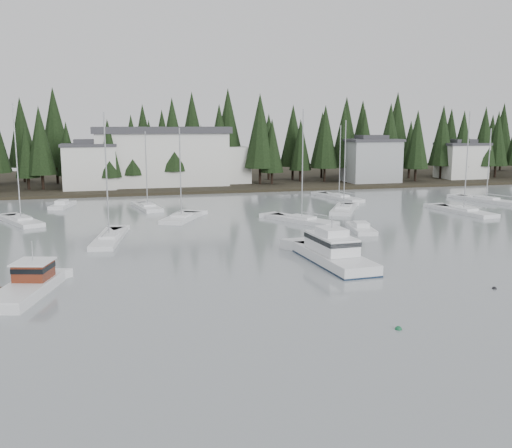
{
  "coord_description": "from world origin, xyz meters",
  "views": [
    {
      "loc": [
        -14.99,
        -26.61,
        11.93
      ],
      "look_at": [
        -1.46,
        25.22,
        2.5
      ],
      "focal_mm": 40.0,
      "sensor_mm": 36.0,
      "label": 1
    }
  ],
  "objects_px": {
    "lobster_boat_brown": "(26,288)",
    "sailboat_10": "(339,198)",
    "house_west": "(90,165)",
    "house_east_a": "(371,160)",
    "sailboat_8": "(109,240)",
    "sailboat_9": "(344,210)",
    "sailboat_7": "(464,212)",
    "sailboat_4": "(486,201)",
    "sailboat_3": "(148,208)",
    "sailboat_0": "(21,222)",
    "sailboat_6": "(302,221)",
    "cabin_cruiser_center": "(333,255)",
    "runabout_3": "(62,206)",
    "harbor_inn": "(172,157)",
    "sailboat_2": "(181,219)",
    "runabout_1": "(361,230)",
    "house_east_b": "(461,160)"
  },
  "relations": [
    {
      "from": "harbor_inn",
      "to": "sailboat_4",
      "type": "height_order",
      "value": "harbor_inn"
    },
    {
      "from": "house_east_a",
      "to": "sailboat_3",
      "type": "distance_m",
      "value": 51.39
    },
    {
      "from": "runabout_1",
      "to": "house_west",
      "type": "bearing_deg",
      "value": 44.02
    },
    {
      "from": "sailboat_3",
      "to": "runabout_3",
      "type": "distance_m",
      "value": 12.83
    },
    {
      "from": "house_west",
      "to": "sailboat_9",
      "type": "height_order",
      "value": "sailboat_9"
    },
    {
      "from": "sailboat_2",
      "to": "sailboat_7",
      "type": "height_order",
      "value": "sailboat_7"
    },
    {
      "from": "harbor_inn",
      "to": "runabout_3",
      "type": "relative_size",
      "value": 4.64
    },
    {
      "from": "harbor_inn",
      "to": "sailboat_4",
      "type": "bearing_deg",
      "value": -36.32
    },
    {
      "from": "sailboat_3",
      "to": "sailboat_4",
      "type": "distance_m",
      "value": 51.86
    },
    {
      "from": "sailboat_0",
      "to": "sailboat_3",
      "type": "relative_size",
      "value": 1.3
    },
    {
      "from": "sailboat_0",
      "to": "runabout_3",
      "type": "xyz_separation_m",
      "value": [
        3.89,
        12.6,
        0.04
      ]
    },
    {
      "from": "sailboat_8",
      "to": "sailboat_2",
      "type": "bearing_deg",
      "value": -29.03
    },
    {
      "from": "sailboat_8",
      "to": "sailboat_10",
      "type": "distance_m",
      "value": 43.94
    },
    {
      "from": "house_west",
      "to": "sailboat_10",
      "type": "bearing_deg",
      "value": -28.02
    },
    {
      "from": "lobster_boat_brown",
      "to": "sailboat_10",
      "type": "bearing_deg",
      "value": -28.68
    },
    {
      "from": "sailboat_3",
      "to": "sailboat_10",
      "type": "height_order",
      "value": "sailboat_10"
    },
    {
      "from": "sailboat_3",
      "to": "sailboat_6",
      "type": "xyz_separation_m",
      "value": [
        17.63,
        -15.95,
        0.01
      ]
    },
    {
      "from": "house_east_b",
      "to": "sailboat_10",
      "type": "relative_size",
      "value": 0.78
    },
    {
      "from": "sailboat_9",
      "to": "runabout_3",
      "type": "xyz_separation_m",
      "value": [
        -38.14,
        13.67,
        0.06
      ]
    },
    {
      "from": "house_east_a",
      "to": "sailboat_8",
      "type": "relative_size",
      "value": 0.78
    },
    {
      "from": "lobster_boat_brown",
      "to": "sailboat_2",
      "type": "height_order",
      "value": "sailboat_2"
    },
    {
      "from": "cabin_cruiser_center",
      "to": "sailboat_6",
      "type": "relative_size",
      "value": 0.78
    },
    {
      "from": "house_east_b",
      "to": "sailboat_0",
      "type": "height_order",
      "value": "sailboat_0"
    },
    {
      "from": "sailboat_0",
      "to": "sailboat_4",
      "type": "height_order",
      "value": "sailboat_0"
    },
    {
      "from": "house_west",
      "to": "house_east_a",
      "type": "xyz_separation_m",
      "value": [
        54.0,
        -1.0,
        0.25
      ]
    },
    {
      "from": "sailboat_0",
      "to": "house_east_a",
      "type": "bearing_deg",
      "value": -88.77
    },
    {
      "from": "cabin_cruiser_center",
      "to": "runabout_1",
      "type": "relative_size",
      "value": 1.66
    },
    {
      "from": "sailboat_8",
      "to": "sailboat_9",
      "type": "relative_size",
      "value": 1.05
    },
    {
      "from": "runabout_1",
      "to": "runabout_3",
      "type": "relative_size",
      "value": 1.05
    },
    {
      "from": "cabin_cruiser_center",
      "to": "harbor_inn",
      "type": "bearing_deg",
      "value": 2.79
    },
    {
      "from": "sailboat_6",
      "to": "sailboat_10",
      "type": "bearing_deg",
      "value": -62.95
    },
    {
      "from": "lobster_boat_brown",
      "to": "sailboat_0",
      "type": "distance_m",
      "value": 32.19
    },
    {
      "from": "cabin_cruiser_center",
      "to": "sailboat_2",
      "type": "bearing_deg",
      "value": 17.75
    },
    {
      "from": "sailboat_0",
      "to": "runabout_1",
      "type": "xyz_separation_m",
      "value": [
        37.96,
        -15.49,
        0.04
      ]
    },
    {
      "from": "sailboat_0",
      "to": "sailboat_9",
      "type": "xyz_separation_m",
      "value": [
        42.02,
        -1.07,
        -0.02
      ]
    },
    {
      "from": "harbor_inn",
      "to": "lobster_boat_brown",
      "type": "xyz_separation_m",
      "value": [
        -17.97,
        -67.13,
        -5.31
      ]
    },
    {
      "from": "sailboat_9",
      "to": "sailboat_7",
      "type": "bearing_deg",
      "value": -81.3
    },
    {
      "from": "sailboat_3",
      "to": "sailboat_6",
      "type": "distance_m",
      "value": 23.78
    },
    {
      "from": "harbor_inn",
      "to": "sailboat_4",
      "type": "distance_m",
      "value": 55.96
    },
    {
      "from": "sailboat_2",
      "to": "sailboat_10",
      "type": "distance_m",
      "value": 30.56
    },
    {
      "from": "runabout_3",
      "to": "house_east_b",
      "type": "bearing_deg",
      "value": -62.27
    },
    {
      "from": "sailboat_10",
      "to": "cabin_cruiser_center",
      "type": "bearing_deg",
      "value": 145.76
    },
    {
      "from": "sailboat_0",
      "to": "sailboat_9",
      "type": "height_order",
      "value": "sailboat_0"
    },
    {
      "from": "sailboat_3",
      "to": "sailboat_10",
      "type": "distance_m",
      "value": 30.84
    },
    {
      "from": "cabin_cruiser_center",
      "to": "runabout_3",
      "type": "height_order",
      "value": "cabin_cruiser_center"
    },
    {
      "from": "sailboat_4",
      "to": "sailboat_10",
      "type": "height_order",
      "value": "sailboat_10"
    },
    {
      "from": "cabin_cruiser_center",
      "to": "sailboat_3",
      "type": "relative_size",
      "value": 0.97
    },
    {
      "from": "sailboat_3",
      "to": "house_east_a",
      "type": "bearing_deg",
      "value": -73.45
    },
    {
      "from": "sailboat_3",
      "to": "runabout_3",
      "type": "bearing_deg",
      "value": 58.09
    },
    {
      "from": "sailboat_0",
      "to": "sailboat_6",
      "type": "height_order",
      "value": "sailboat_0"
    }
  ]
}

